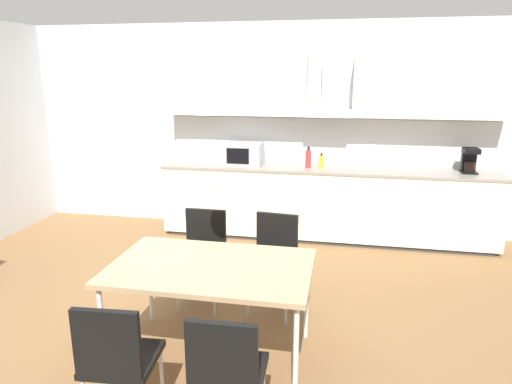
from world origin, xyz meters
The scene contains 15 objects.
ground_plane centered at (0.00, 0.00, -0.01)m, with size 9.41×7.51×0.02m, color brown.
wall_back centered at (0.00, 2.55, 1.36)m, with size 7.53×0.10×2.72m, color silver.
kitchen_counter centered at (0.95, 2.19, 0.47)m, with size 4.19×0.65×0.93m.
backsplash_tile centered at (0.95, 2.49, 1.22)m, with size 4.17×0.02×0.58m, color silver.
upper_wall_cabinets centered at (0.95, 2.34, 1.92)m, with size 4.17×0.40×0.73m.
microwave centered at (-0.12, 2.19, 1.07)m, with size 0.48×0.35×0.28m.
coffee_maker centered at (2.63, 2.22, 1.08)m, with size 0.18×0.19×0.30m.
bottle_red centered at (0.72, 2.15, 1.04)m, with size 0.07×0.07×0.27m.
bottle_yellow centered at (0.89, 2.17, 1.01)m, with size 0.06×0.06×0.19m.
dining_table centered at (0.26, -0.58, 0.71)m, with size 1.45×0.91×0.75m.
chair_far_left centered at (-0.07, 0.25, 0.53)m, with size 0.40×0.40×0.87m.
chair_near_left centered at (-0.06, -1.42, 0.53)m, with size 0.43×0.43×0.87m.
chair_near_right centered at (0.59, -1.42, 0.53)m, with size 0.41×0.41×0.87m.
chair_far_right centered at (0.59, 0.25, 0.53)m, with size 0.44×0.44×0.87m.
pendant_lamp centered at (0.26, -0.58, 1.94)m, with size 0.32×0.32×0.22m, color silver.
Camera 1 is at (1.16, -3.51, 2.10)m, focal length 32.00 mm.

